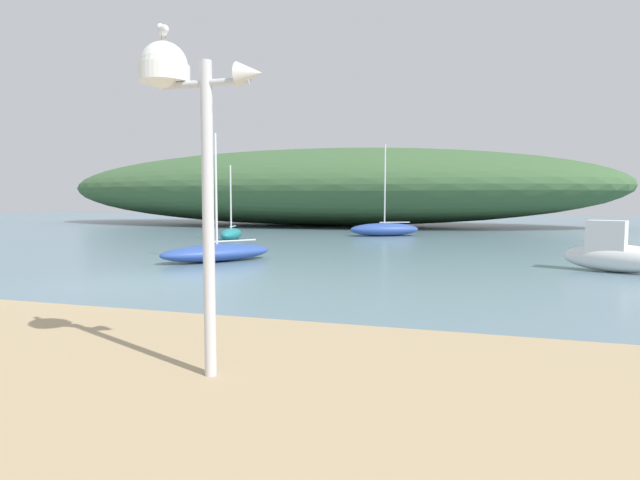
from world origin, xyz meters
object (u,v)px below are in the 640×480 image
object	(u,v)px
seagull_on_radar	(163,30)
motorboat_near_shore	(614,253)
sailboat_off_point	(217,252)
mast_structure	(180,101)
sailboat_centre_water	(384,229)
sailboat_mid_channel	(231,234)

from	to	relation	value
seagull_on_radar	motorboat_near_shore	distance (m)	13.71
seagull_on_radar	sailboat_off_point	bearing A→B (deg)	115.77
mast_structure	sailboat_off_point	distance (m)	12.10
seagull_on_radar	sailboat_centre_water	xyz separation A→B (m)	(-1.95, 24.11, -3.34)
sailboat_off_point	sailboat_mid_channel	world-z (taller)	sailboat_off_point
mast_structure	sailboat_mid_channel	bearing A→B (deg)	115.35
mast_structure	sailboat_centre_water	bearing A→B (deg)	95.06
motorboat_near_shore	sailboat_off_point	bearing A→B (deg)	-175.28
motorboat_near_shore	sailboat_centre_water	size ratio (longest dim) A/B	0.57
sailboat_mid_channel	motorboat_near_shore	bearing A→B (deg)	-25.60
sailboat_mid_channel	mast_structure	bearing A→B (deg)	-64.65
sailboat_mid_channel	sailboat_centre_water	world-z (taller)	sailboat_centre_water
sailboat_centre_water	seagull_on_radar	bearing A→B (deg)	-85.38
sailboat_centre_water	sailboat_mid_channel	bearing A→B (deg)	-142.99
seagull_on_radar	mast_structure	bearing A→B (deg)	-2.53
mast_structure	sailboat_off_point	world-z (taller)	sailboat_off_point
seagull_on_radar	sailboat_centre_water	distance (m)	24.42
sailboat_mid_channel	seagull_on_radar	bearing A→B (deg)	-65.11
seagull_on_radar	sailboat_off_point	world-z (taller)	sailboat_off_point
sailboat_off_point	sailboat_mid_channel	xyz separation A→B (m)	(-3.70, 8.41, 0.02)
seagull_on_radar	sailboat_mid_channel	bearing A→B (deg)	114.89
seagull_on_radar	sailboat_off_point	xyz separation A→B (m)	(-5.09, 10.54, -3.42)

